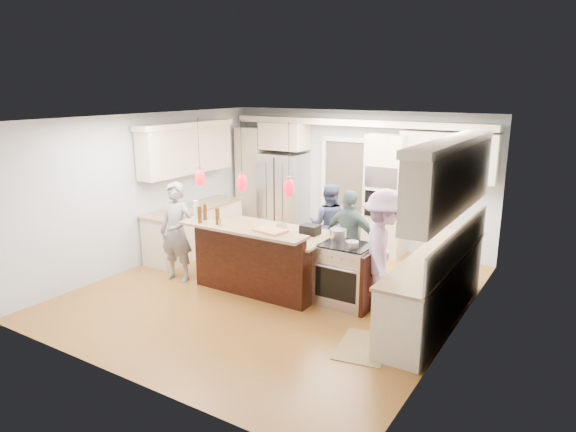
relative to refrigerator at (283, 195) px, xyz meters
name	(u,v)px	position (x,y,z in m)	size (l,w,h in m)	color
ground_plane	(276,291)	(1.55, -2.64, -0.90)	(6.00, 6.00, 0.00)	#9F662B
room_shell	(276,178)	(1.55, -2.64, 0.92)	(5.54, 6.04, 2.72)	#B2BCC6
refrigerator	(283,195)	(0.00, 0.00, 0.00)	(0.90, 0.70, 1.80)	#B7B7BC
oven_column	(387,196)	(2.30, 0.03, 0.25)	(0.72, 0.69, 2.30)	beige
back_upper_cabinets	(320,162)	(0.80, 0.12, 0.77)	(5.30, 0.61, 2.54)	beige
right_counter_run	(440,247)	(3.99, -2.34, 0.16)	(0.64, 3.10, 2.51)	beige
left_cabinets	(192,199)	(-0.89, -1.84, 0.16)	(0.64, 2.30, 2.51)	beige
kitchen_island	(266,258)	(1.30, -2.57, -0.42)	(2.10, 1.46, 1.12)	black
island_range	(347,275)	(2.71, -2.49, -0.44)	(0.82, 0.71, 0.92)	#B7B7BC
pendant_lights	(242,182)	(1.30, -3.15, 0.90)	(1.75, 0.15, 1.03)	black
person_bar_end	(177,232)	(-0.11, -3.09, -0.07)	(0.60, 0.40, 1.66)	slate
person_far_left	(329,224)	(1.64, -1.04, -0.16)	(0.72, 0.56, 1.48)	navy
person_far_right	(350,238)	(2.41, -1.79, -0.11)	(0.92, 0.38, 1.57)	#456060
person_range_side	(384,251)	(3.23, -2.43, -0.01)	(1.15, 0.66, 1.78)	#B792C5
floor_rug	(363,347)	(3.47, -3.59, -0.89)	(0.60, 0.87, 0.01)	olive
water_bottle	(196,211)	(0.43, -3.19, 0.38)	(0.07, 0.07, 0.32)	silver
beer_bottle_a	(205,212)	(0.52, -3.09, 0.35)	(0.06, 0.06, 0.26)	#482B0D
beer_bottle_b	(200,215)	(0.57, -3.27, 0.35)	(0.07, 0.07, 0.27)	#482B0D
beer_bottle_c	(217,216)	(0.87, -3.20, 0.35)	(0.06, 0.06, 0.26)	#482B0D
drink_can	(220,223)	(0.97, -3.26, 0.27)	(0.06, 0.06, 0.11)	#B7B7BC
cutting_board	(270,231)	(1.76, -3.11, 0.24)	(0.44, 0.32, 0.03)	tan
pot_large	(338,234)	(2.45, -2.30, 0.09)	(0.25, 0.25, 0.15)	#B7B7BC
pot_small	(352,244)	(2.81, -2.59, 0.07)	(0.19, 0.19, 0.09)	#B7B7BC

